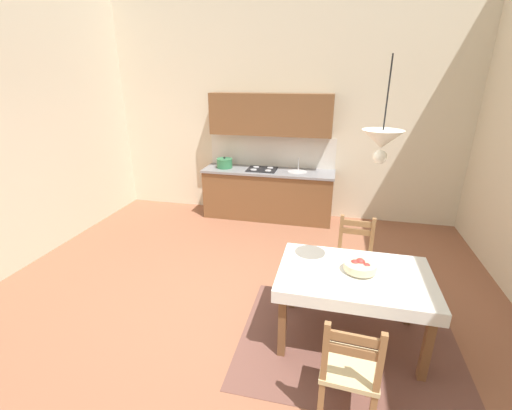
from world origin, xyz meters
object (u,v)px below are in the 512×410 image
Objects in this scene: dining_chair_camera_side at (350,370)px; pendant_lamp at (382,140)px; dining_chair_kitchen_side at (354,259)px; fruit_bowl at (360,266)px; kitchen_cabinetry at (268,172)px; dining_table at (354,284)px.

dining_chair_camera_side is 1.74m from pendant_lamp.
dining_chair_camera_side is at bearing -92.82° from dining_chair_kitchen_side.
pendant_lamp is (0.04, -0.12, 1.19)m from fruit_bowl.
kitchen_cabinetry is 7.77× the size of fruit_bowl.
dining_table is 4.73× the size of fruit_bowl.
fruit_bowl is at bearing 85.09° from dining_chair_camera_side.
dining_chair_kitchen_side is 0.89m from fruit_bowl.
fruit_bowl is 0.37× the size of pendant_lamp.
dining_table is at bearing 87.57° from dining_chair_camera_side.
dining_chair_kitchen_side is 3.10× the size of fruit_bowl.
fruit_bowl is at bearing 106.22° from pendant_lamp.
kitchen_cabinetry is 2.51× the size of dining_chair_camera_side.
kitchen_cabinetry is at bearing 115.43° from dining_table.
kitchen_cabinetry is 3.30m from dining_table.
dining_chair_camera_side is (-0.04, -0.87, -0.18)m from dining_table.
kitchen_cabinetry is 2.90× the size of pendant_lamp.
pendant_lamp is at bearing -88.21° from dining_chair_kitchen_side.
fruit_bowl is (0.04, 0.03, 0.19)m from dining_table.
dining_table is at bearing -146.98° from fruit_bowl.
kitchen_cabinetry is 2.62m from dining_chair_kitchen_side.
kitchen_cabinetry is at bearing 116.25° from fruit_bowl.
dining_table is 1.76× the size of pendant_lamp.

